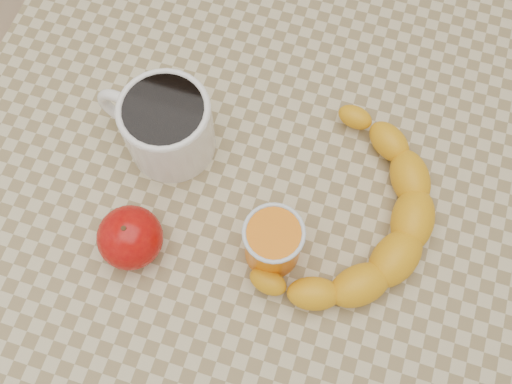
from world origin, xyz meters
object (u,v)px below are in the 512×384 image
(table, at_px, (256,221))
(coffee_mug, at_px, (165,124))
(apple, at_px, (130,238))
(banana, at_px, (349,217))
(orange_juice_glass, at_px, (273,242))

(table, xyz_separation_m, coffee_mug, (-0.12, 0.04, 0.14))
(apple, height_order, banana, apple)
(table, bearing_deg, coffee_mug, 162.78)
(orange_juice_glass, distance_m, banana, 0.10)
(coffee_mug, distance_m, orange_juice_glass, 0.19)
(orange_juice_glass, bearing_deg, banana, 39.33)
(coffee_mug, relative_size, orange_juice_glass, 1.97)
(table, relative_size, apple, 9.97)
(coffee_mug, distance_m, banana, 0.24)
(orange_juice_glass, relative_size, apple, 0.98)
(orange_juice_glass, bearing_deg, apple, -165.22)
(orange_juice_glass, bearing_deg, table, 122.86)
(coffee_mug, distance_m, apple, 0.14)
(apple, bearing_deg, table, 40.71)
(table, relative_size, banana, 2.16)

